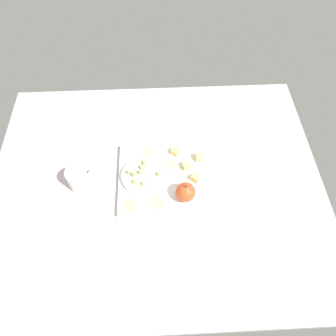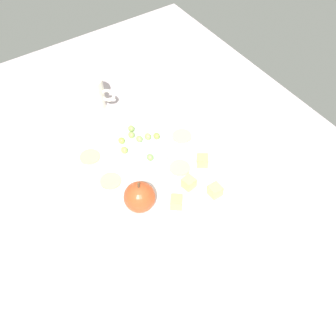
% 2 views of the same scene
% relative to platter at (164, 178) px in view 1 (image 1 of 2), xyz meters
% --- Properties ---
extents(table, '(1.20, 0.98, 0.03)m').
position_rel_platter_xyz_m(table, '(-0.03, -0.01, -0.03)').
color(table, '#BBAAB1').
rests_on(table, ground).
extents(platter, '(0.32, 0.29, 0.02)m').
position_rel_platter_xyz_m(platter, '(0.00, 0.00, 0.00)').
color(platter, white).
rests_on(platter, table).
extents(serving_dish, '(0.15, 0.15, 0.02)m').
position_rel_platter_xyz_m(serving_dish, '(-0.07, -0.00, 0.02)').
color(serving_dish, silver).
rests_on(serving_dish, platter).
extents(apple_whole, '(0.07, 0.07, 0.07)m').
position_rel_platter_xyz_m(apple_whole, '(0.07, -0.09, 0.04)').
color(apple_whole, '#C84A23').
rests_on(apple_whole, platter).
extents(apple_stem, '(0.01, 0.01, 0.01)m').
position_rel_platter_xyz_m(apple_stem, '(0.07, -0.09, 0.08)').
color(apple_stem, brown).
rests_on(apple_stem, apple_whole).
extents(cheese_cube_0, '(0.04, 0.04, 0.03)m').
position_rel_platter_xyz_m(cheese_cube_0, '(0.05, 0.10, 0.02)').
color(cheese_cube_0, '#F4C76C').
rests_on(cheese_cube_0, platter).
extents(cheese_cube_1, '(0.03, 0.03, 0.03)m').
position_rel_platter_xyz_m(cheese_cube_1, '(0.13, 0.07, 0.02)').
color(cheese_cube_1, '#E8C377').
rests_on(cheese_cube_1, platter).
extents(cheese_cube_2, '(0.03, 0.03, 0.03)m').
position_rel_platter_xyz_m(cheese_cube_2, '(0.08, 0.03, 0.02)').
color(cheese_cube_2, '#E7CC76').
rests_on(cheese_cube_2, platter).
extents(cheese_cube_3, '(0.04, 0.04, 0.03)m').
position_rel_platter_xyz_m(cheese_cube_3, '(0.11, -0.02, 0.02)').
color(cheese_cube_3, '#EFC26C').
rests_on(cheese_cube_3, platter).
extents(cracker_0, '(0.05, 0.05, 0.00)m').
position_rel_platter_xyz_m(cracker_0, '(-0.03, -0.11, 0.01)').
color(cracker_0, '#E0B782').
rests_on(cracker_0, platter).
extents(cracker_1, '(0.05, 0.05, 0.00)m').
position_rel_platter_xyz_m(cracker_1, '(0.03, 0.05, 0.01)').
color(cracker_1, '#DABD8A').
rests_on(cracker_1, platter).
extents(cracker_2, '(0.05, 0.05, 0.00)m').
position_rel_platter_xyz_m(cracker_2, '(-0.12, -0.11, 0.01)').
color(cracker_2, '#E2B67F').
rests_on(cracker_2, platter).
extents(cracker_3, '(0.05, 0.05, 0.00)m').
position_rel_platter_xyz_m(cracker_3, '(-0.05, 0.11, 0.01)').
color(cracker_3, beige).
rests_on(cracker_3, platter).
extents(grape_0, '(0.02, 0.02, 0.01)m').
position_rel_platter_xyz_m(grape_0, '(-0.08, 0.00, 0.04)').
color(grape_0, '#90BA60').
rests_on(grape_0, serving_dish).
extents(grape_1, '(0.02, 0.02, 0.01)m').
position_rel_platter_xyz_m(grape_1, '(-0.10, -0.03, 0.04)').
color(grape_1, '#9CC24E').
rests_on(grape_1, serving_dish).
extents(grape_2, '(0.02, 0.02, 0.02)m').
position_rel_platter_xyz_m(grape_2, '(-0.07, 0.04, 0.04)').
color(grape_2, '#91AE4C').
rests_on(grape_2, serving_dish).
extents(grape_3, '(0.02, 0.02, 0.02)m').
position_rel_platter_xyz_m(grape_3, '(-0.12, 0.01, 0.04)').
color(grape_3, '#8BAA56').
rests_on(grape_3, serving_dish).
extents(grape_4, '(0.02, 0.02, 0.02)m').
position_rel_platter_xyz_m(grape_4, '(-0.07, -0.04, 0.04)').
color(grape_4, '#A0C055').
rests_on(grape_4, serving_dish).
extents(grape_5, '(0.02, 0.02, 0.02)m').
position_rel_platter_xyz_m(grape_5, '(-0.02, -0.01, 0.04)').
color(grape_5, '#89BB5F').
rests_on(grape_5, serving_dish).
extents(grape_6, '(0.02, 0.02, 0.02)m').
position_rel_platter_xyz_m(grape_6, '(-0.08, 0.03, 0.04)').
color(grape_6, '#9AB661').
rests_on(grape_6, serving_dish).
extents(grape_7, '(0.02, 0.02, 0.02)m').
position_rel_platter_xyz_m(grape_7, '(-0.11, -0.00, 0.04)').
color(grape_7, '#91AC58').
rests_on(grape_7, serving_dish).
extents(cup, '(0.09, 0.09, 0.09)m').
position_rel_platter_xyz_m(cup, '(-0.30, -0.01, 0.04)').
color(cup, white).
rests_on(cup, table).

